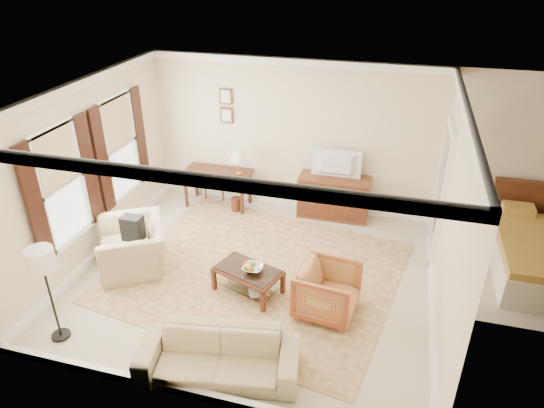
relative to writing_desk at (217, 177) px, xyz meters
The scene contains 20 objects.
room_shell 3.11m from the writing_desk, 55.86° to the right, with size 5.51×5.01×2.91m.
window_front 3.20m from the writing_desk, 115.13° to the right, with size 0.12×1.56×1.80m, color #CCB284, non-canonical shape.
window_rear 1.98m from the writing_desk, 138.03° to the right, with size 0.12×1.56×1.80m, color #CCB284, non-canonical shape.
doorway 4.18m from the writing_desk, ahead, with size 0.10×1.12×2.25m, color white, non-canonical shape.
rug 2.51m from the writing_desk, 54.69° to the right, with size 4.29×3.67×0.01m, color brown.
writing_desk is the anchor object (origin of this frame).
desk_chair 0.39m from the writing_desk, 114.12° to the left, with size 0.45×0.45×1.05m, color brown, non-canonical shape.
desk_lamp 0.58m from the writing_desk, ahead, with size 0.32×0.32×0.50m, color silver, non-canonical shape.
framed_prints 1.39m from the writing_desk, 76.04° to the left, with size 0.25×0.04×0.68m, color #4D2316, non-canonical shape.
sideboard 2.31m from the writing_desk, ahead, with size 1.33×0.51×0.82m, color brown.
tv 2.38m from the writing_desk, ahead, with size 0.88×0.50×0.11m, color black.
coffee_table 2.90m from the writing_desk, 60.18° to the right, with size 1.10×0.85×0.41m.
fruit_bowl 2.94m from the writing_desk, 58.95° to the right, with size 0.42×0.42×0.10m, color silver.
book_a 2.74m from the writing_desk, 62.07° to the right, with size 0.28×0.04×0.38m, color brown.
book_b 3.07m from the writing_desk, 58.14° to the right, with size 0.28×0.03×0.38m, color brown.
striped_armchair 3.75m from the writing_desk, 44.97° to the right, with size 0.81×0.76×0.83m, color #923B1F.
club_armchair 2.43m from the writing_desk, 103.05° to the right, with size 1.17×0.76×1.02m, color tan.
backpack 2.43m from the writing_desk, 101.69° to the right, with size 0.32×0.22×0.40m, color black.
sofa 4.41m from the writing_desk, 69.01° to the right, with size 1.93×0.56×0.75m, color tan.
floor_lamp 4.18m from the writing_desk, 99.74° to the right, with size 0.34×0.34×1.39m.
Camera 1 is at (1.93, -5.99, 4.65)m, focal length 32.00 mm.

